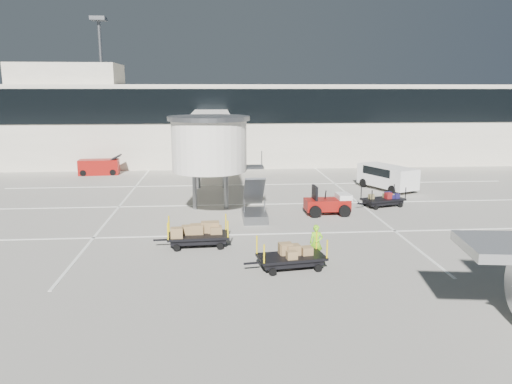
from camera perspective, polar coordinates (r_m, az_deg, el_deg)
ground at (r=24.82m, az=3.97°, el=-6.07°), size 140.00×140.00×0.00m
lane_markings at (r=33.69m, az=0.51°, el=-1.27°), size 40.00×30.00×0.02m
terminal at (r=53.53m, az=-1.11°, el=7.96°), size 64.00×12.11×15.20m
jet_bridge at (r=35.79m, az=-5.21°, el=6.37°), size 5.70×20.40×6.03m
baggage_tug at (r=30.92m, az=8.26°, el=-1.35°), size 2.81×1.85×1.80m
suitcase_cart at (r=33.70m, az=14.36°, el=-0.86°), size 3.39×2.07×1.30m
box_cart_near at (r=21.48m, az=4.07°, el=-7.50°), size 3.58×1.84×1.37m
box_cart_far at (r=24.59m, az=-6.38°, el=-4.94°), size 3.67×1.63×1.42m
ground_worker at (r=22.59m, az=6.90°, el=-5.77°), size 0.66×0.51×1.63m
minivan at (r=39.48m, az=14.64°, el=1.86°), size 3.70×5.16×1.82m
belt_loader at (r=47.13m, az=-17.47°, el=2.74°), size 3.81×1.70×1.80m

